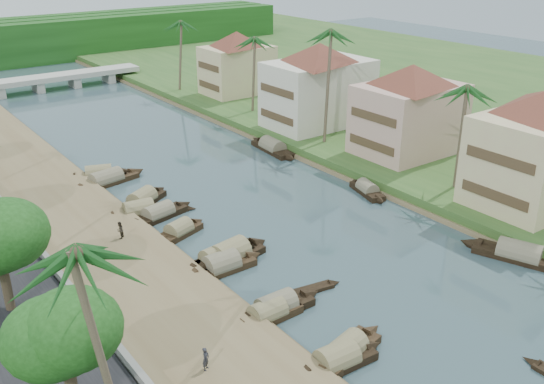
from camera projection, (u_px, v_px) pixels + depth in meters
ground at (364, 264)px, 46.71m from camera, size 220.00×220.00×0.00m
left_bank at (70, 222)px, 52.64m from camera, size 10.00×180.00×0.80m
right_bank at (361, 144)px, 71.67m from camera, size 16.00×180.00×1.20m
retaining_wall at (18, 225)px, 49.98m from camera, size 0.40×180.00×1.10m
far_right_fill at (538, 99)px, 91.88m from camera, size 60.00×220.00×1.15m
treeline at (8, 42)px, 119.27m from camera, size 120.00×14.00×8.00m
bridge at (56, 79)px, 99.41m from camera, size 28.00×4.00×2.40m
building_near at (541, 146)px, 53.10m from camera, size 14.85×14.85×10.20m
building_mid at (410, 108)px, 65.61m from camera, size 14.11×14.11×9.70m
building_far at (319, 84)px, 75.34m from camera, size 15.59×15.59×10.20m
building_distant at (237, 62)px, 90.91m from camera, size 12.62×12.62×9.20m
sampan_1 at (337, 361)px, 35.48m from camera, size 7.07×2.08×2.10m
sampan_2 at (345, 353)px, 36.18m from camera, size 7.80×3.18×2.04m
sampan_3 at (276, 308)px, 40.55m from camera, size 7.59×1.84×2.06m
sampan_4 at (268, 314)px, 39.83m from camera, size 6.81×1.77×1.97m
sampan_5 at (230, 256)px, 47.14m from camera, size 8.20×3.21×2.51m
sampan_6 at (222, 266)px, 45.66m from camera, size 7.39×1.97×2.21m
sampan_7 at (220, 258)px, 46.77m from camera, size 8.39×2.85×2.19m
sampan_8 at (179, 231)px, 51.02m from camera, size 6.32×3.36×1.96m
sampan_9 at (158, 214)px, 54.11m from camera, size 7.94×3.14×2.00m
sampan_10 at (139, 212)px, 54.66m from camera, size 7.82×2.77×2.13m
sampan_11 at (142, 200)px, 56.98m from camera, size 7.38×5.06×2.17m
sampan_12 at (106, 180)px, 61.59m from camera, size 9.55×3.41×2.23m
sampan_13 at (99, 175)px, 62.98m from camera, size 7.90×4.29×2.15m
sampan_14 at (519, 255)px, 47.22m from camera, size 4.89×9.55×2.29m
sampan_15 at (367, 190)px, 59.32m from camera, size 2.96×6.60×1.80m
sampan_16 at (273, 148)px, 71.05m from camera, size 2.48×9.56×2.29m
canoe_1 at (308, 290)px, 43.09m from camera, size 5.38×1.73×0.86m
canoe_2 at (169, 210)px, 55.81m from camera, size 4.73×3.27×0.74m
palm_1 at (467, 90)px, 54.41m from camera, size 3.20×3.20×11.15m
palm_2 at (329, 35)px, 65.94m from camera, size 3.20×3.20×14.12m
palm_3 at (252, 40)px, 79.52m from camera, size 3.20×3.20×11.28m
palm_4 at (96, 252)px, 24.07m from camera, size 3.20×3.20×12.20m
palm_7 at (177, 24)px, 90.87m from camera, size 3.20×3.20×11.75m
tree_1 at (63, 334)px, 27.93m from camera, size 4.65×4.65×7.04m
tree_6 at (341, 74)px, 79.00m from camera, size 4.88×4.88×7.62m
person_near at (206, 359)px, 33.93m from camera, size 0.63×0.58×1.44m
person_far at (120, 230)px, 48.75m from camera, size 0.88×0.88×1.44m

